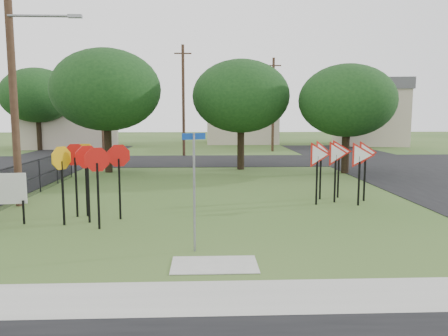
# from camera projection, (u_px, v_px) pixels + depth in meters

# --- Properties ---
(ground) EXTENTS (140.00, 140.00, 0.00)m
(ground) POSITION_uv_depth(u_px,v_px,m) (213.00, 236.00, 12.51)
(ground) COLOR #33541F
(sidewalk) EXTENTS (30.00, 1.60, 0.02)m
(sidewalk) POSITION_uv_depth(u_px,v_px,m) (216.00, 297.00, 8.34)
(sidewalk) COLOR #9F9F97
(sidewalk) RESTS_ON ground
(planting_strip) EXTENTS (30.00, 0.80, 0.02)m
(planting_strip) POSITION_uv_depth(u_px,v_px,m) (218.00, 328.00, 7.15)
(planting_strip) COLOR #33541F
(planting_strip) RESTS_ON ground
(street_right) EXTENTS (8.00, 50.00, 0.02)m
(street_right) POSITION_uv_depth(u_px,v_px,m) (438.00, 180.00, 22.92)
(street_right) COLOR black
(street_right) RESTS_ON ground
(street_far) EXTENTS (60.00, 8.00, 0.02)m
(street_far) POSITION_uv_depth(u_px,v_px,m) (208.00, 161.00, 32.33)
(street_far) COLOR black
(street_far) RESTS_ON ground
(curb_pad) EXTENTS (2.00, 1.20, 0.02)m
(curb_pad) POSITION_uv_depth(u_px,v_px,m) (214.00, 265.00, 10.13)
(curb_pad) COLOR #9F9F97
(curb_pad) RESTS_ON ground
(street_name_sign) EXTENTS (0.58, 0.27, 3.02)m
(street_name_sign) POSITION_uv_depth(u_px,v_px,m) (194.00, 184.00, 10.96)
(street_name_sign) COLOR gray
(street_name_sign) RESTS_ON ground
(stop_sign_cluster) EXTENTS (2.29, 1.90, 2.52)m
(stop_sign_cluster) POSITION_uv_depth(u_px,v_px,m) (88.00, 165.00, 14.04)
(stop_sign_cluster) COLOR black
(stop_sign_cluster) RESTS_ON ground
(yield_sign_cluster) EXTENTS (3.16, 1.75, 2.49)m
(yield_sign_cluster) POSITION_uv_depth(u_px,v_px,m) (340.00, 156.00, 17.21)
(yield_sign_cluster) COLOR black
(yield_sign_cluster) RESTS_ON ground
(info_board) EXTENTS (1.31, 0.18, 1.64)m
(info_board) POSITION_uv_depth(u_px,v_px,m) (5.00, 191.00, 13.74)
(info_board) COLOR black
(info_board) RESTS_ON ground
(utility_pole_main) EXTENTS (3.55, 0.33, 10.00)m
(utility_pole_main) POSITION_uv_depth(u_px,v_px,m) (13.00, 67.00, 16.01)
(utility_pole_main) COLOR #473020
(utility_pole_main) RESTS_ON ground
(far_pole_a) EXTENTS (1.40, 0.24, 9.00)m
(far_pole_a) POSITION_uv_depth(u_px,v_px,m) (183.00, 100.00, 35.64)
(far_pole_a) COLOR #473020
(far_pole_a) RESTS_ON ground
(far_pole_b) EXTENTS (1.40, 0.24, 8.50)m
(far_pole_b) POSITION_uv_depth(u_px,v_px,m) (273.00, 104.00, 39.97)
(far_pole_b) COLOR #473020
(far_pole_b) RESTS_ON ground
(far_pole_c) EXTENTS (1.40, 0.24, 9.00)m
(far_pole_c) POSITION_uv_depth(u_px,v_px,m) (102.00, 102.00, 41.26)
(far_pole_c) COLOR #473020
(far_pole_c) RESTS_ON ground
(fence_run) EXTENTS (0.05, 11.55, 1.50)m
(fence_run) POSITION_uv_depth(u_px,v_px,m) (29.00, 179.00, 18.29)
(fence_run) COLOR black
(fence_run) RESTS_ON ground
(house_left) EXTENTS (10.58, 8.88, 7.20)m
(house_left) POSITION_uv_depth(u_px,v_px,m) (72.00, 112.00, 45.17)
(house_left) COLOR #C1B29B
(house_left) RESTS_ON ground
(house_mid) EXTENTS (8.40, 8.40, 6.20)m
(house_mid) POSITION_uv_depth(u_px,v_px,m) (241.00, 116.00, 51.93)
(house_mid) COLOR #C1B29B
(house_mid) RESTS_ON ground
(house_right) EXTENTS (8.30, 8.30, 7.20)m
(house_right) POSITION_uv_depth(u_px,v_px,m) (369.00, 112.00, 48.48)
(house_right) COLOR #C1B29B
(house_right) RESTS_ON ground
(tree_near_left) EXTENTS (6.40, 6.40, 7.27)m
(tree_near_left) POSITION_uv_depth(u_px,v_px,m) (106.00, 90.00, 25.53)
(tree_near_left) COLOR black
(tree_near_left) RESTS_ON ground
(tree_near_mid) EXTENTS (6.00, 6.00, 6.80)m
(tree_near_mid) POSITION_uv_depth(u_px,v_px,m) (241.00, 96.00, 26.89)
(tree_near_mid) COLOR black
(tree_near_mid) RESTS_ON ground
(tree_near_right) EXTENTS (5.60, 5.60, 6.33)m
(tree_near_right) POSITION_uv_depth(u_px,v_px,m) (347.00, 101.00, 25.20)
(tree_near_right) COLOR black
(tree_near_right) RESTS_ON ground
(tree_far_left) EXTENTS (6.80, 6.80, 7.73)m
(tree_far_left) POSITION_uv_depth(u_px,v_px,m) (37.00, 95.00, 40.94)
(tree_far_left) COLOR black
(tree_far_left) RESTS_ON ground
(tree_far_right) EXTENTS (6.00, 6.00, 6.80)m
(tree_far_right) POSITION_uv_depth(u_px,v_px,m) (345.00, 103.00, 44.24)
(tree_far_right) COLOR black
(tree_far_right) RESTS_ON ground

